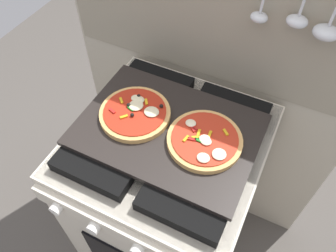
{
  "coord_description": "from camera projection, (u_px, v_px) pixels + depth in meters",
  "views": [
    {
      "loc": [
        0.27,
        -0.56,
        1.7
      ],
      "look_at": [
        0.0,
        0.0,
        0.93
      ],
      "focal_mm": 35.42,
      "sensor_mm": 36.0,
      "label": 1
    }
  ],
  "objects": [
    {
      "name": "ground_plane",
      "position": [
        168.0,
        238.0,
        1.71
      ],
      "size": [
        4.0,
        4.0,
        0.0
      ],
      "primitive_type": "plane",
      "color": "#4C4742"
    },
    {
      "name": "kitchen_backsplash",
      "position": [
        206.0,
        88.0,
        1.29
      ],
      "size": [
        1.1,
        0.09,
        1.55
      ],
      "color": "#B2A893",
      "rests_on": "ground_plane"
    },
    {
      "name": "stove",
      "position": [
        168.0,
        199.0,
        1.36
      ],
      "size": [
        0.6,
        0.64,
        0.9
      ],
      "color": "beige",
      "rests_on": "ground_plane"
    },
    {
      "name": "baking_tray",
      "position": [
        168.0,
        130.0,
        1.01
      ],
      "size": [
        0.54,
        0.38,
        0.02
      ],
      "primitive_type": "cube",
      "color": "black",
      "rests_on": "stove"
    },
    {
      "name": "pizza_left",
      "position": [
        135.0,
        113.0,
        1.02
      ],
      "size": [
        0.22,
        0.22,
        0.03
      ],
      "color": "tan",
      "rests_on": "baking_tray"
    },
    {
      "name": "pizza_right",
      "position": [
        205.0,
        140.0,
        0.96
      ],
      "size": [
        0.22,
        0.22,
        0.03
      ],
      "color": "tan",
      "rests_on": "baking_tray"
    }
  ]
}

